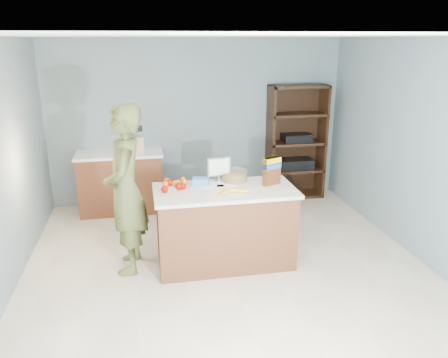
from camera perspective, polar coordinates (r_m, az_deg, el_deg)
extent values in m
cube|color=beige|center=(4.91, 0.80, -12.44)|extent=(4.50, 5.00, 0.02)
cube|color=slate|center=(6.81, -3.47, 7.46)|extent=(4.50, 0.02, 2.50)
cube|color=slate|center=(2.23, 14.68, -16.13)|extent=(4.50, 0.02, 2.50)
cube|color=slate|center=(5.33, 25.29, 2.84)|extent=(0.02, 5.00, 2.50)
cube|color=white|center=(4.24, 0.95, 18.19)|extent=(4.50, 5.00, 0.02)
cube|color=brown|center=(4.97, 0.11, -6.44)|extent=(1.50, 0.70, 0.86)
cube|color=silver|center=(4.80, 0.11, -1.54)|extent=(1.56, 0.76, 0.04)
cube|color=black|center=(5.14, 0.11, -10.31)|extent=(1.46, 0.66, 0.10)
cube|color=brown|center=(6.68, -13.25, -0.48)|extent=(1.20, 0.60, 0.86)
cube|color=white|center=(6.55, -13.53, 3.26)|extent=(1.24, 0.62, 0.04)
cube|color=black|center=(7.23, 8.92, 5.05)|extent=(0.90, 0.04, 1.80)
cube|color=black|center=(6.93, 6.05, 4.61)|extent=(0.04, 0.40, 1.80)
cube|color=black|center=(7.22, 12.62, 4.82)|extent=(0.04, 0.40, 1.80)
cube|color=black|center=(7.31, 9.06, -2.01)|extent=(0.90, 0.40, 0.04)
cube|color=black|center=(7.18, 9.22, 1.23)|extent=(0.90, 0.40, 0.04)
cube|color=black|center=(7.06, 9.40, 4.72)|extent=(0.90, 0.40, 0.04)
cube|color=black|center=(6.98, 9.59, 8.32)|extent=(0.90, 0.40, 0.04)
cube|color=black|center=(6.92, 9.78, 11.83)|extent=(0.90, 0.40, 0.04)
cube|color=black|center=(7.15, 9.26, 1.99)|extent=(0.55, 0.32, 0.16)
cube|color=black|center=(7.05, 9.44, 5.36)|extent=(0.45, 0.30, 0.12)
imported|color=#4E552A|center=(4.80, -12.70, -1.44)|extent=(0.48, 0.70, 1.85)
cube|color=tan|center=(6.47, -10.94, 4.45)|extent=(0.12, 0.10, 0.22)
cylinder|color=black|center=(6.44, -11.38, 5.77)|extent=(0.02, 0.02, 0.09)
cylinder|color=black|center=(6.44, -11.20, 5.78)|extent=(0.02, 0.02, 0.09)
cylinder|color=black|center=(6.44, -11.02, 5.79)|extent=(0.02, 0.02, 0.09)
cylinder|color=black|center=(6.44, -10.84, 5.80)|extent=(0.02, 0.02, 0.09)
cylinder|color=black|center=(6.44, -10.66, 5.81)|extent=(0.02, 0.02, 0.09)
cube|color=white|center=(4.87, -1.24, -1.00)|extent=(0.22, 0.12, 0.00)
cube|color=white|center=(4.91, 0.29, -0.82)|extent=(0.23, 0.14, 0.00)
ellipsoid|color=yellow|center=(4.69, -0.32, -1.52)|extent=(0.17, 0.12, 0.04)
ellipsoid|color=yellow|center=(4.65, 0.26, -1.69)|extent=(0.16, 0.14, 0.04)
ellipsoid|color=yellow|center=(4.70, 1.32, -1.50)|extent=(0.17, 0.04, 0.04)
ellipsoid|color=yellow|center=(4.68, 2.36, -1.57)|extent=(0.18, 0.06, 0.04)
sphere|color=#980902|center=(4.93, -7.11, -0.45)|extent=(0.08, 0.08, 0.08)
sphere|color=#980902|center=(4.79, -5.39, -0.94)|extent=(0.08, 0.08, 0.08)
sphere|color=#980902|center=(4.71, -7.75, -1.35)|extent=(0.08, 0.08, 0.08)
sphere|color=#980902|center=(4.79, -5.93, -0.97)|extent=(0.08, 0.08, 0.08)
sphere|color=orange|center=(4.90, -7.68, -0.65)|extent=(0.07, 0.07, 0.07)
sphere|color=orange|center=(5.01, -7.44, -0.22)|extent=(0.07, 0.07, 0.07)
sphere|color=orange|center=(4.91, -6.43, -0.57)|extent=(0.07, 0.07, 0.07)
sphere|color=orange|center=(4.94, -5.21, -0.40)|extent=(0.07, 0.07, 0.07)
sphere|color=orange|center=(4.94, -7.34, -0.47)|extent=(0.07, 0.07, 0.07)
sphere|color=orange|center=(4.93, -6.02, -0.48)|extent=(0.07, 0.07, 0.07)
sphere|color=orange|center=(5.02, -5.36, -0.11)|extent=(0.07, 0.07, 0.07)
cube|color=blue|center=(4.93, -3.09, -0.32)|extent=(0.20, 0.15, 0.08)
cylinder|color=#267219|center=(5.05, 1.40, 0.22)|extent=(0.27, 0.27, 0.09)
cylinder|color=white|center=(5.05, 1.40, 0.44)|extent=(0.30, 0.30, 0.13)
cylinder|color=silver|center=(5.08, -0.67, -0.16)|extent=(0.12, 0.12, 0.01)
cylinder|color=silver|center=(5.07, -0.67, 0.17)|extent=(0.02, 0.02, 0.05)
cube|color=silver|center=(5.03, -0.67, 1.64)|extent=(0.28, 0.07, 0.22)
cube|color=yellow|center=(5.01, -0.60, 1.58)|extent=(0.24, 0.04, 0.18)
cube|color=#592B14|center=(4.93, 6.26, 1.03)|extent=(0.22, 0.15, 0.31)
cube|color=yellow|center=(4.90, 6.31, 2.45)|extent=(0.22, 0.15, 0.06)
cube|color=blue|center=(4.92, 6.29, 1.67)|extent=(0.22, 0.15, 0.05)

